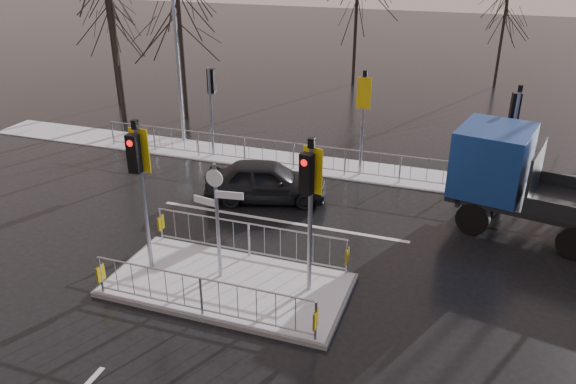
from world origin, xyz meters
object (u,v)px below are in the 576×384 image
(car_far_lane, at_px, (266,181))
(flatbed_truck, at_px, (523,179))
(traffic_island, at_px, (227,274))
(street_lamp_left, at_px, (177,34))

(car_far_lane, height_order, flatbed_truck, flatbed_truck)
(car_far_lane, bearing_deg, traffic_island, 174.50)
(flatbed_truck, bearing_deg, traffic_island, -139.97)
(flatbed_truck, xyz_separation_m, street_lamp_left, (-13.27, 3.73, 2.89))
(traffic_island, bearing_deg, street_lamp_left, 124.07)
(flatbed_truck, distance_m, street_lamp_left, 14.08)
(traffic_island, distance_m, car_far_lane, 5.23)
(traffic_island, distance_m, street_lamp_left, 12.17)
(car_far_lane, relative_size, flatbed_truck, 0.59)
(car_far_lane, relative_size, street_lamp_left, 0.49)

